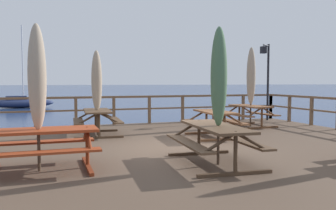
{
  "coord_description": "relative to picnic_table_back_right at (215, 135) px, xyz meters",
  "views": [
    {
      "loc": [
        -3.02,
        -8.07,
        2.42
      ],
      "look_at": [
        0.0,
        0.79,
        1.8
      ],
      "focal_mm": 37.43,
      "sensor_mm": 36.0,
      "label": 1
    }
  ],
  "objects": [
    {
      "name": "ground_plane",
      "position": [
        -0.06,
        1.9,
        -1.37
      ],
      "size": [
        600.0,
        600.0,
        0.0
      ],
      "primitive_type": "plane",
      "color": "navy"
    },
    {
      "name": "wooden_deck",
      "position": [
        -0.06,
        1.9,
        -0.97
      ],
      "size": [
        12.87,
        10.48,
        0.8
      ],
      "primitive_type": "cube",
      "color": "brown",
      "rests_on": "ground"
    },
    {
      "name": "railing_waterside_far",
      "position": [
        -0.06,
        6.99,
        0.16
      ],
      "size": [
        12.67,
        0.1,
        1.09
      ],
      "color": "brown",
      "rests_on": "wooden_deck"
    },
    {
      "name": "picnic_table_back_right",
      "position": [
        0.0,
        0.0,
        0.0
      ],
      "size": [
        1.54,
        2.26,
        0.78
      ],
      "color": "brown",
      "rests_on": "wooden_deck"
    },
    {
      "name": "picnic_table_front_left",
      "position": [
        3.84,
        4.86,
        -0.01
      ],
      "size": [
        1.54,
        1.8,
        0.78
      ],
      "color": "brown",
      "rests_on": "wooden_deck"
    },
    {
      "name": "picnic_table_front_right",
      "position": [
        -1.71,
        4.55,
        -0.01
      ],
      "size": [
        1.5,
        1.84,
        0.78
      ],
      "color": "brown",
      "rests_on": "wooden_deck"
    },
    {
      "name": "picnic_table_mid_left",
      "position": [
        -3.23,
        0.5,
        -0.0
      ],
      "size": [
        1.99,
        1.4,
        0.78
      ],
      "color": "#993819",
      "rests_on": "wooden_deck"
    },
    {
      "name": "picnic_table_mid_centre",
      "position": [
        1.52,
        3.06,
        -0.01
      ],
      "size": [
        1.51,
        1.8,
        0.78
      ],
      "color": "brown",
      "rests_on": "wooden_deck"
    },
    {
      "name": "patio_umbrella_short_mid",
      "position": [
        0.03,
        -0.08,
        1.14
      ],
      "size": [
        0.32,
        0.32,
        2.68
      ],
      "color": "#4C3828",
      "rests_on": "wooden_deck"
    },
    {
      "name": "patio_umbrella_tall_front",
      "position": [
        3.87,
        4.88,
        1.26
      ],
      "size": [
        0.32,
        0.32,
        2.87
      ],
      "color": "#4C3828",
      "rests_on": "wooden_deck"
    },
    {
      "name": "patio_umbrella_tall_mid_left",
      "position": [
        -1.7,
        4.6,
        1.07
      ],
      "size": [
        0.32,
        0.32,
        2.58
      ],
      "color": "#4C3828",
      "rests_on": "wooden_deck"
    },
    {
      "name": "patio_umbrella_short_front",
      "position": [
        -3.28,
        0.5,
        1.12
      ],
      "size": [
        0.32,
        0.32,
        2.66
      ],
      "color": "#4C3828",
      "rests_on": "wooden_deck"
    },
    {
      "name": "lamp_post_hooked",
      "position": [
        5.51,
        6.33,
        1.55
      ],
      "size": [
        0.6,
        0.45,
        3.2
      ],
      "color": "black",
      "rests_on": "wooden_deck"
    },
    {
      "name": "sailboat_distant",
      "position": [
        -5.68,
        29.4,
        -0.86
      ],
      "size": [
        6.07,
        1.95,
        7.72
      ],
      "color": "navy",
      "rests_on": "ground"
    }
  ]
}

